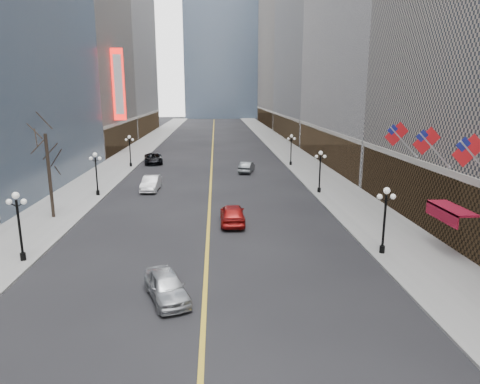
{
  "coord_description": "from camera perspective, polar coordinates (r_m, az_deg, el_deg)",
  "views": [
    {
      "loc": [
        0.71,
        3.43,
        10.69
      ],
      "look_at": [
        1.81,
        23.0,
        6.12
      ],
      "focal_mm": 32.0,
      "sensor_mm": 36.0,
      "label": 1
    }
  ],
  "objects": [
    {
      "name": "car_nb_near",
      "position": [
        23.39,
        -9.78,
        -12.24
      ],
      "size": [
        3.19,
        4.73,
        1.5
      ],
      "primitive_type": "imported",
      "rotation": [
        0.0,
        0.0,
        0.36
      ],
      "color": "#AEB2B6",
      "rests_on": "ground"
    },
    {
      "name": "flag_4",
      "position": [
        32.27,
        23.86,
        5.96
      ],
      "size": [
        2.87,
        0.12,
        2.87
      ],
      "color": "#B2B2B7",
      "rests_on": "ground"
    },
    {
      "name": "car_nb_far",
      "position": [
        67.39,
        -11.49,
        4.42
      ],
      "size": [
        3.58,
        6.11,
        1.6
      ],
      "primitive_type": "imported",
      "rotation": [
        0.0,
        0.0,
        0.17
      ],
      "color": "black",
      "rests_on": "ground"
    },
    {
      "name": "sidewalk_east",
      "position": [
        68.71,
        8.01,
        4.11
      ],
      "size": [
        6.0,
        230.0,
        0.15
      ],
      "primitive_type": "cube",
      "color": "gray",
      "rests_on": "ground"
    },
    {
      "name": "streetlamp_east_2",
      "position": [
        46.59,
        10.63,
        3.27
      ],
      "size": [
        1.26,
        0.44,
        4.52
      ],
      "color": "black",
      "rests_on": "sidewalk_east"
    },
    {
      "name": "bldg_east_d",
      "position": [
        149.88,
        8.62,
        20.84
      ],
      "size": [
        26.6,
        46.6,
        62.8
      ],
      "color": "gray",
      "rests_on": "ground"
    },
    {
      "name": "bldg_east_c",
      "position": [
        107.49,
        13.39,
        20.0
      ],
      "size": [
        26.6,
        40.6,
        48.8
      ],
      "color": "gray",
      "rests_on": "ground"
    },
    {
      "name": "flag_3",
      "position": [
        27.94,
        28.43,
        4.55
      ],
      "size": [
        2.87,
        0.12,
        2.87
      ],
      "color": "#B2B2B7",
      "rests_on": "ground"
    },
    {
      "name": "streetlamp_east_3",
      "position": [
        64.02,
        6.83,
        6.04
      ],
      "size": [
        1.26,
        0.44,
        4.52
      ],
      "color": "black",
      "rests_on": "sidewalk_east"
    },
    {
      "name": "flag_5",
      "position": [
        36.77,
        20.37,
        7.0
      ],
      "size": [
        2.87,
        0.12,
        2.87
      ],
      "color": "#B2B2B7",
      "rests_on": "ground"
    },
    {
      "name": "bldg_west_c",
      "position": [
        90.17,
        -24.78,
        21.24
      ],
      "size": [
        26.6,
        30.6,
        50.8
      ],
      "color": "gray",
      "rests_on": "ground"
    },
    {
      "name": "streetlamp_west_1",
      "position": [
        30.38,
        -27.44,
        -3.25
      ],
      "size": [
        1.26,
        0.44,
        4.52
      ],
      "color": "black",
      "rests_on": "sidewalk_west"
    },
    {
      "name": "streetlamp_east_1",
      "position": [
        29.83,
        18.77,
        -2.73
      ],
      "size": [
        1.26,
        0.44,
        4.52
      ],
      "color": "black",
      "rests_on": "sidewalk_east"
    },
    {
      "name": "tree_west_far",
      "position": [
        39.49,
        -24.39,
        5.49
      ],
      "size": [
        3.6,
        3.6,
        7.92
      ],
      "color": "#2D231C",
      "rests_on": "sidewalk_west"
    },
    {
      "name": "streetlamp_west_3",
      "position": [
        64.28,
        -14.48,
        5.75
      ],
      "size": [
        1.26,
        0.44,
        4.52
      ],
      "color": "black",
      "rests_on": "sidewalk_west"
    },
    {
      "name": "awning_c",
      "position": [
        31.64,
        26.05,
        -2.16
      ],
      "size": [
        1.4,
        4.0,
        0.93
      ],
      "color": "maroon",
      "rests_on": "ground"
    },
    {
      "name": "streetlamp_west_2",
      "position": [
        46.95,
        -18.64,
        2.88
      ],
      "size": [
        1.26,
        0.44,
        4.52
      ],
      "color": "black",
      "rests_on": "sidewalk_west"
    },
    {
      "name": "car_sb_far",
      "position": [
        58.66,
        0.88,
        3.37
      ],
      "size": [
        2.61,
        4.81,
        1.5
      ],
      "primitive_type": "imported",
      "rotation": [
        0.0,
        0.0,
        2.91
      ],
      "color": "#424648",
      "rests_on": "ground"
    },
    {
      "name": "theatre_marquee",
      "position": [
        78.36,
        -15.89,
        13.6
      ],
      "size": [
        2.0,
        0.55,
        12.0
      ],
      "color": "red",
      "rests_on": "ground"
    },
    {
      "name": "sidewalk_west",
      "position": [
        69.0,
        -15.51,
        3.79
      ],
      "size": [
        6.0,
        230.0,
        0.15
      ],
      "primitive_type": "cube",
      "color": "gray",
      "rests_on": "ground"
    },
    {
      "name": "car_sb_mid",
      "position": [
        35.57,
        -1.01,
        -2.93
      ],
      "size": [
        2.02,
        5.0,
        1.7
      ],
      "primitive_type": "imported",
      "rotation": [
        0.0,
        0.0,
        3.14
      ],
      "color": "maroon",
      "rests_on": "ground"
    },
    {
      "name": "car_nb_mid",
      "position": [
        48.73,
        -11.78,
        1.14
      ],
      "size": [
        1.85,
        4.95,
        1.62
      ],
      "primitive_type": "imported",
      "rotation": [
        0.0,
        0.0,
        -0.03
      ],
      "color": "#BCBCBE",
      "rests_on": "ground"
    },
    {
      "name": "lane_line",
      "position": [
        77.32,
        -3.72,
        5.15
      ],
      "size": [
        0.25,
        200.0,
        0.02
      ],
      "primitive_type": "cube",
      "color": "gold",
      "rests_on": "ground"
    }
  ]
}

